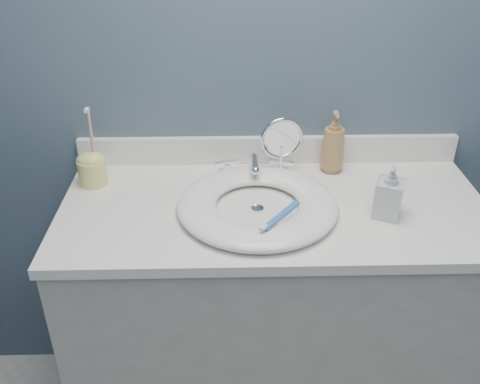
{
  "coord_description": "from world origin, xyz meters",
  "views": [
    {
      "loc": [
        -0.13,
        -0.32,
        1.68
      ],
      "look_at": [
        -0.1,
        0.94,
        0.94
      ],
      "focal_mm": 40.0,
      "sensor_mm": 36.0,
      "label": 1
    }
  ],
  "objects_px": {
    "makeup_mirror": "(282,145)",
    "toothbrush_holder": "(92,167)",
    "soap_bottle_amber": "(334,142)",
    "soap_bottle_clear": "(390,191)"
  },
  "relations": [
    {
      "from": "makeup_mirror",
      "to": "toothbrush_holder",
      "type": "relative_size",
      "value": 0.8
    },
    {
      "from": "toothbrush_holder",
      "to": "makeup_mirror",
      "type": "bearing_deg",
      "value": 3.09
    },
    {
      "from": "soap_bottle_amber",
      "to": "toothbrush_holder",
      "type": "height_order",
      "value": "toothbrush_holder"
    },
    {
      "from": "makeup_mirror",
      "to": "soap_bottle_amber",
      "type": "distance_m",
      "value": 0.17
    },
    {
      "from": "soap_bottle_clear",
      "to": "soap_bottle_amber",
      "type": "bearing_deg",
      "value": 135.79
    },
    {
      "from": "soap_bottle_amber",
      "to": "soap_bottle_clear",
      "type": "bearing_deg",
      "value": -64.98
    },
    {
      "from": "soap_bottle_amber",
      "to": "toothbrush_holder",
      "type": "relative_size",
      "value": 0.8
    },
    {
      "from": "makeup_mirror",
      "to": "soap_bottle_clear",
      "type": "xyz_separation_m",
      "value": [
        0.27,
        -0.23,
        -0.03
      ]
    },
    {
      "from": "toothbrush_holder",
      "to": "soap_bottle_clear",
      "type": "bearing_deg",
      "value": -13.33
    },
    {
      "from": "makeup_mirror",
      "to": "soap_bottle_clear",
      "type": "height_order",
      "value": "makeup_mirror"
    }
  ]
}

